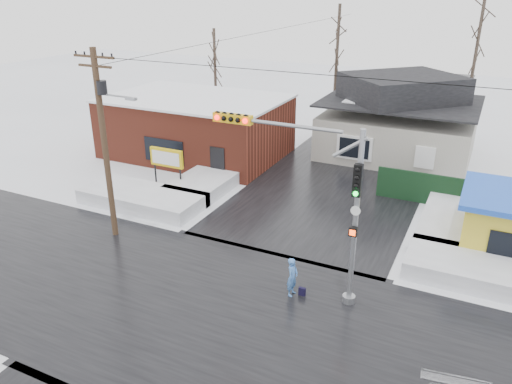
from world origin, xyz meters
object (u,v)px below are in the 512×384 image
at_px(pedestrian, 292,277).
at_px(kiosk, 512,224).
at_px(marquee_sign, 167,159).
at_px(traffic_signal, 316,189).
at_px(utility_pole, 105,135).

bearing_deg(pedestrian, kiosk, -42.27).
xyz_separation_m(kiosk, pedestrian, (-7.69, -7.49, -0.65)).
height_order(kiosk, pedestrian, kiosk).
bearing_deg(marquee_sign, pedestrian, -32.88).
xyz_separation_m(traffic_signal, utility_pole, (-10.36, 0.53, 0.57)).
bearing_deg(traffic_signal, pedestrian, -143.15).
bearing_deg(utility_pole, traffic_signal, -2.95).
relative_size(utility_pole, kiosk, 1.96).
relative_size(marquee_sign, kiosk, 0.55).
bearing_deg(kiosk, traffic_signal, -135.16).
height_order(traffic_signal, utility_pole, utility_pole).
bearing_deg(utility_pole, kiosk, 20.44).
relative_size(traffic_signal, pedestrian, 4.29).
relative_size(kiosk, pedestrian, 2.82).
bearing_deg(marquee_sign, kiosk, 1.55).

